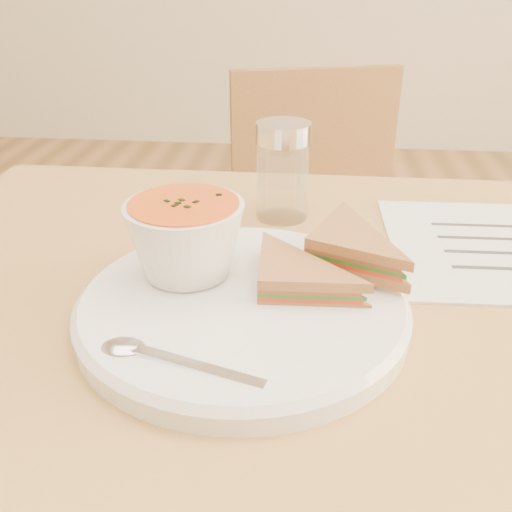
# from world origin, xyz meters

# --- Properties ---
(chair_far) EXTENTS (0.45, 0.45, 0.83)m
(chair_far) POSITION_xyz_m (-0.00, 0.63, 0.41)
(chair_far) COLOR brown
(chair_far) RESTS_ON floor
(plate) EXTENTS (0.36, 0.36, 0.02)m
(plate) POSITION_xyz_m (-0.10, -0.03, 0.76)
(plate) COLOR white
(plate) RESTS_ON dining_table
(soup_bowl) EXTENTS (0.14, 0.14, 0.07)m
(soup_bowl) POSITION_xyz_m (-0.16, 0.01, 0.80)
(soup_bowl) COLOR white
(soup_bowl) RESTS_ON plate
(sandwich_half_a) EXTENTS (0.10, 0.10, 0.03)m
(sandwich_half_a) POSITION_xyz_m (-0.09, -0.04, 0.78)
(sandwich_half_a) COLOR #C07543
(sandwich_half_a) RESTS_ON plate
(sandwich_half_b) EXTENTS (0.13, 0.13, 0.03)m
(sandwich_half_b) POSITION_xyz_m (-0.05, 0.01, 0.79)
(sandwich_half_b) COLOR #C07543
(sandwich_half_b) RESTS_ON plate
(spoon) EXTENTS (0.18, 0.08, 0.01)m
(spoon) POSITION_xyz_m (-0.14, -0.13, 0.77)
(spoon) COLOR silver
(spoon) RESTS_ON plate
(condiment_shaker) EXTENTS (0.07, 0.07, 0.12)m
(condiment_shaker) POSITION_xyz_m (-0.08, 0.19, 0.81)
(condiment_shaker) COLOR silver
(condiment_shaker) RESTS_ON dining_table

